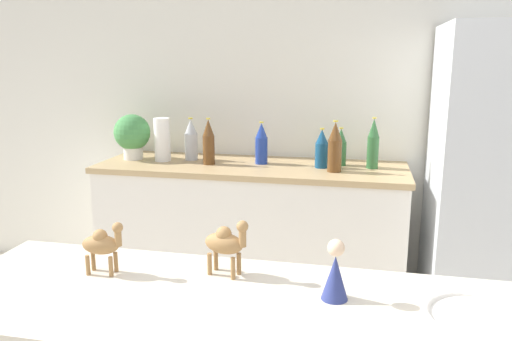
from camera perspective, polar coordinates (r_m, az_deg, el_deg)
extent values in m
cube|color=silver|center=(3.33, 7.05, 8.17)|extent=(8.00, 0.06, 2.55)
cube|color=silver|center=(3.24, -0.54, -7.27)|extent=(1.89, 0.60, 0.85)
cube|color=tan|center=(3.12, -0.56, 0.38)|extent=(1.92, 0.63, 0.03)
cube|color=beige|center=(1.22, 1.47, -15.72)|extent=(1.65, 0.50, 0.03)
cylinder|color=silver|center=(3.38, -13.85, 2.03)|extent=(0.12, 0.12, 0.09)
sphere|color=#478E4C|center=(3.35, -13.97, 4.26)|extent=(0.24, 0.24, 0.24)
cylinder|color=white|center=(3.26, -10.67, 3.49)|extent=(0.10, 0.10, 0.28)
cylinder|color=brown|center=(2.94, 8.97, 1.67)|extent=(0.08, 0.08, 0.19)
cone|color=brown|center=(2.91, 9.07, 4.50)|extent=(0.08, 0.08, 0.11)
cylinder|color=gold|center=(2.91, 9.11, 5.61)|extent=(0.03, 0.03, 0.01)
cylinder|color=navy|center=(3.04, 7.49, 1.72)|extent=(0.08, 0.08, 0.15)
cone|color=navy|center=(3.02, 7.56, 3.89)|extent=(0.07, 0.07, 0.08)
cylinder|color=gold|center=(3.01, 7.58, 4.76)|extent=(0.03, 0.03, 0.01)
cylinder|color=#B2B7BC|center=(3.28, -7.41, 2.71)|extent=(0.08, 0.08, 0.17)
cone|color=#B2B7BC|center=(3.26, -7.48, 5.03)|extent=(0.08, 0.08, 0.10)
cylinder|color=gold|center=(3.25, -7.50, 5.94)|extent=(0.03, 0.03, 0.01)
cylinder|color=navy|center=(3.13, 0.62, 2.28)|extent=(0.08, 0.08, 0.17)
cone|color=navy|center=(3.11, 0.63, 4.62)|extent=(0.07, 0.07, 0.09)
cylinder|color=gold|center=(3.10, 0.63, 5.55)|extent=(0.03, 0.03, 0.01)
cylinder|color=brown|center=(3.12, -5.42, 2.35)|extent=(0.07, 0.07, 0.18)
cone|color=brown|center=(3.10, -5.48, 4.92)|extent=(0.07, 0.07, 0.10)
cylinder|color=gold|center=(3.09, -5.50, 5.92)|extent=(0.03, 0.03, 0.01)
cylinder|color=#2D6033|center=(3.07, 13.19, 2.01)|extent=(0.07, 0.07, 0.19)
cone|color=#2D6033|center=(3.05, 13.33, 4.79)|extent=(0.07, 0.07, 0.11)
cylinder|color=gold|center=(3.04, 13.39, 5.87)|extent=(0.02, 0.02, 0.01)
cylinder|color=#2D6033|center=(3.12, 9.63, 1.91)|extent=(0.07, 0.07, 0.15)
cone|color=#2D6033|center=(3.10, 9.71, 3.98)|extent=(0.07, 0.07, 0.08)
cylinder|color=gold|center=(3.10, 9.74, 4.80)|extent=(0.02, 0.02, 0.01)
cylinder|color=white|center=(1.16, 24.34, -16.25)|extent=(0.22, 0.22, 0.05)
torus|color=white|center=(1.15, 24.45, -15.22)|extent=(0.24, 0.24, 0.02)
ellipsoid|color=olive|center=(1.40, -17.34, -8.10)|extent=(0.10, 0.06, 0.05)
sphere|color=olive|center=(1.39, -17.40, -7.20)|extent=(0.04, 0.04, 0.04)
cylinder|color=olive|center=(1.37, -15.49, -7.30)|extent=(0.02, 0.02, 0.05)
sphere|color=olive|center=(1.36, -15.55, -6.30)|extent=(0.03, 0.03, 0.03)
cylinder|color=olive|center=(1.41, -15.72, -10.03)|extent=(0.01, 0.01, 0.05)
cylinder|color=olive|center=(1.39, -16.25, -10.50)|extent=(0.01, 0.01, 0.05)
cylinder|color=olive|center=(1.44, -18.10, -9.76)|extent=(0.01, 0.01, 0.05)
cylinder|color=olive|center=(1.42, -18.67, -10.21)|extent=(0.01, 0.01, 0.05)
ellipsoid|color=olive|center=(1.33, -3.69, -8.30)|extent=(0.12, 0.08, 0.06)
sphere|color=olive|center=(1.32, -3.70, -7.27)|extent=(0.04, 0.04, 0.04)
cylinder|color=olive|center=(1.29, -1.55, -7.55)|extent=(0.02, 0.02, 0.05)
sphere|color=olive|center=(1.28, -1.56, -6.41)|extent=(0.03, 0.03, 0.03)
cylinder|color=olive|center=(1.35, -1.97, -10.60)|extent=(0.01, 0.01, 0.06)
cylinder|color=olive|center=(1.32, -2.65, -11.12)|extent=(0.01, 0.01, 0.06)
cylinder|color=olive|center=(1.38, -4.61, -10.09)|extent=(0.01, 0.01, 0.06)
cylinder|color=olive|center=(1.35, -5.33, -10.58)|extent=(0.01, 0.01, 0.06)
cone|color=navy|center=(1.22, 9.02, -11.99)|extent=(0.06, 0.06, 0.11)
sphere|color=beige|center=(1.19, 9.14, -8.72)|extent=(0.04, 0.04, 0.04)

